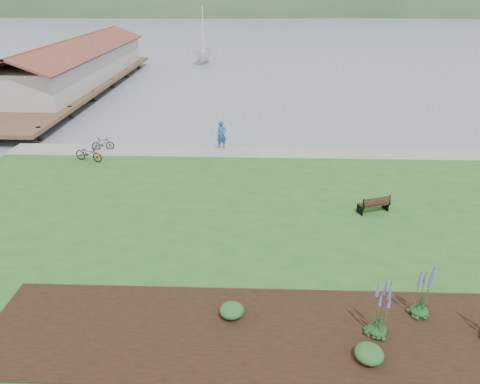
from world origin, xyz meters
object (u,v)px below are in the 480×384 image
object	(u,v)px
park_bench	(375,204)
sailboat	(204,63)
bicycle_a	(89,153)
person	(222,133)

from	to	relation	value
park_bench	sailboat	world-z (taller)	sailboat
park_bench	bicycle_a	xyz separation A→B (m)	(-16.57, 6.32, 0.05)
park_bench	person	world-z (taller)	person
person	sailboat	size ratio (longest dim) A/B	0.09
park_bench	sailboat	distance (m)	48.40
park_bench	person	xyz separation A→B (m)	(-8.22, 8.91, 0.67)
person	bicycle_a	bearing A→B (deg)	175.18
bicycle_a	park_bench	bearing A→B (deg)	-92.99
bicycle_a	sailboat	size ratio (longest dim) A/B	0.08
person	sailboat	world-z (taller)	sailboat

